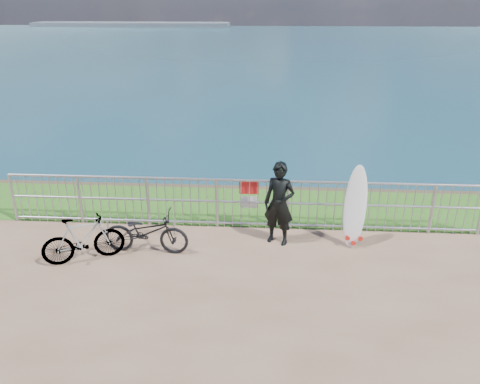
# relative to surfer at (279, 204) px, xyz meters

# --- Properties ---
(grass_strip) EXTENTS (120.00, 120.00, 0.00)m
(grass_strip) POSITION_rel_surfer_xyz_m (-0.81, 1.70, -0.84)
(grass_strip) COLOR #255918
(grass_strip) RESTS_ON ground
(seascape) EXTENTS (260.00, 260.00, 5.00)m
(seascape) POSITION_rel_surfer_xyz_m (-44.56, 146.49, -4.88)
(seascape) COLOR brown
(seascape) RESTS_ON ground
(railing) EXTENTS (10.06, 0.10, 1.13)m
(railing) POSITION_rel_surfer_xyz_m (-0.79, 0.60, -0.27)
(railing) COLOR #999CA1
(railing) RESTS_ON ground
(surfer) EXTENTS (0.73, 0.60, 1.71)m
(surfer) POSITION_rel_surfer_xyz_m (0.00, 0.00, 0.00)
(surfer) COLOR black
(surfer) RESTS_ON ground
(surfboard) EXTENTS (0.52, 0.49, 1.66)m
(surfboard) POSITION_rel_surfer_xyz_m (1.49, -0.00, -0.09)
(surfboard) COLOR white
(surfboard) RESTS_ON ground
(bicycle_near) EXTENTS (1.66, 0.63, 0.87)m
(bicycle_near) POSITION_rel_surfer_xyz_m (-2.56, -0.56, -0.42)
(bicycle_near) COLOR black
(bicycle_near) RESTS_ON ground
(bicycle_far) EXTENTS (1.55, 1.02, 0.90)m
(bicycle_far) POSITION_rel_surfer_xyz_m (-3.65, -0.97, -0.40)
(bicycle_far) COLOR black
(bicycle_far) RESTS_ON ground
(bike_rack) EXTENTS (1.62, 0.05, 0.34)m
(bike_rack) POSITION_rel_surfer_xyz_m (-2.88, 0.15, -0.57)
(bike_rack) COLOR #999CA1
(bike_rack) RESTS_ON ground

